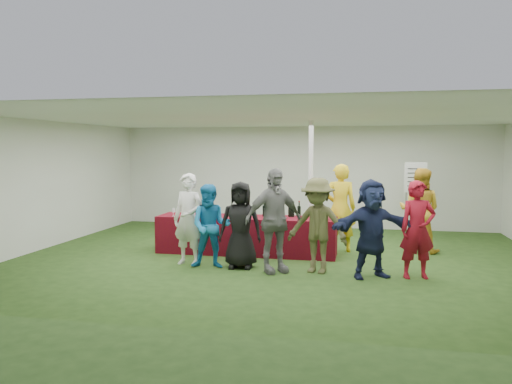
% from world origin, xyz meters
% --- Properties ---
extents(ground, '(60.00, 60.00, 0.00)m').
position_xyz_m(ground, '(0.00, 0.00, 0.00)').
color(ground, '#284719').
rests_on(ground, ground).
extents(tent, '(10.00, 10.00, 10.00)m').
position_xyz_m(tent, '(0.50, 1.20, 1.35)').
color(tent, white).
rests_on(tent, ground).
extents(serving_table, '(3.60, 0.80, 0.75)m').
position_xyz_m(serving_table, '(-0.70, 0.31, 0.38)').
color(serving_table, '#610D0E').
rests_on(serving_table, ground).
extents(wine_bottles, '(0.77, 0.14, 0.32)m').
position_xyz_m(wine_bottles, '(-0.01, 0.46, 0.87)').
color(wine_bottles, black).
rests_on(wine_bottles, serving_table).
extents(wine_glasses, '(1.19, 0.11, 0.16)m').
position_xyz_m(wine_glasses, '(-1.64, 0.03, 0.86)').
color(wine_glasses, silver).
rests_on(wine_glasses, serving_table).
extents(water_bottle, '(0.07, 0.07, 0.23)m').
position_xyz_m(water_bottle, '(-0.57, 0.39, 0.85)').
color(water_bottle, silver).
rests_on(water_bottle, serving_table).
extents(bar_towel, '(0.25, 0.18, 0.03)m').
position_xyz_m(bar_towel, '(0.78, 0.36, 0.77)').
color(bar_towel, white).
rests_on(bar_towel, serving_table).
extents(dump_bucket, '(0.24, 0.24, 0.18)m').
position_xyz_m(dump_bucket, '(0.83, 0.09, 0.84)').
color(dump_bucket, slate).
rests_on(dump_bucket, serving_table).
extents(wine_list_sign, '(0.50, 0.03, 1.80)m').
position_xyz_m(wine_list_sign, '(2.78, 2.63, 1.32)').
color(wine_list_sign, slate).
rests_on(wine_list_sign, ground).
extents(staff_pourer, '(0.71, 0.51, 1.81)m').
position_xyz_m(staff_pourer, '(1.13, 0.90, 0.90)').
color(staff_pourer, yellow).
rests_on(staff_pourer, ground).
extents(staff_back, '(0.98, 0.86, 1.72)m').
position_xyz_m(staff_back, '(2.73, 1.19, 0.86)').
color(staff_back, gold).
rests_on(staff_back, ground).
extents(customer_0, '(0.69, 0.54, 1.67)m').
position_xyz_m(customer_0, '(-1.51, -0.85, 0.83)').
color(customer_0, silver).
rests_on(customer_0, ground).
extents(customer_1, '(0.80, 0.67, 1.49)m').
position_xyz_m(customer_1, '(-1.05, -1.00, 0.74)').
color(customer_1, '#1876B6').
rests_on(customer_1, ground).
extents(customer_2, '(0.79, 0.54, 1.54)m').
position_xyz_m(customer_2, '(-0.53, -0.89, 0.77)').
color(customer_2, black).
rests_on(customer_2, ground).
extents(customer_3, '(1.10, 0.97, 1.79)m').
position_xyz_m(customer_3, '(0.10, -1.08, 0.89)').
color(customer_3, slate).
rests_on(customer_3, ground).
extents(customer_4, '(1.17, 0.85, 1.62)m').
position_xyz_m(customer_4, '(0.83, -0.96, 0.81)').
color(customer_4, '#4D4C29').
rests_on(customer_4, ground).
extents(customer_5, '(1.56, 1.09, 1.62)m').
position_xyz_m(customer_5, '(1.73, -1.10, 0.81)').
color(customer_5, '#182143').
rests_on(customer_5, ground).
extents(customer_6, '(0.66, 0.51, 1.60)m').
position_xyz_m(customer_6, '(2.46, -0.99, 0.80)').
color(customer_6, maroon).
rests_on(customer_6, ground).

